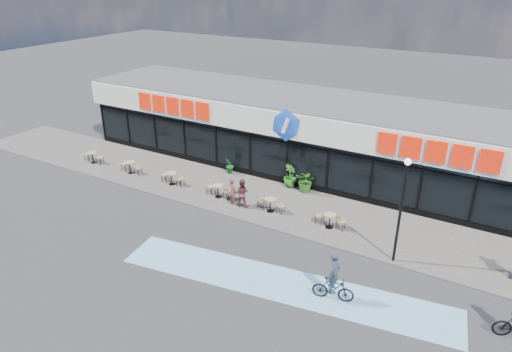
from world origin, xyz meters
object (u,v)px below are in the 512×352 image
at_px(cyclist_a, 334,283).
at_px(lamp_post, 402,202).
at_px(bistro_set_0, 94,156).
at_px(potted_plant_right, 306,181).
at_px(patron_left, 233,191).
at_px(patron_right, 242,193).
at_px(potted_plant_left, 230,166).
at_px(potted_plant_mid, 290,176).

bearing_deg(cyclist_a, lamp_post, 68.95).
height_order(bistro_set_0, potted_plant_right, potted_plant_right).
bearing_deg(cyclist_a, potted_plant_right, 120.64).
relative_size(bistro_set_0, patron_left, 1.01).
distance_m(potted_plant_right, patron_right, 4.03).
relative_size(potted_plant_right, patron_right, 0.81).
xyz_separation_m(bistro_set_0, potted_plant_left, (8.72, 2.92, 0.08)).
height_order(potted_plant_right, patron_left, patron_left).
relative_size(lamp_post, bistro_set_0, 3.13).
distance_m(potted_plant_right, patron_left, 4.38).
xyz_separation_m(bistro_set_0, patron_left, (11.07, -0.40, 0.31)).
bearing_deg(patron_right, potted_plant_mid, -122.13).
xyz_separation_m(lamp_post, potted_plant_left, (-11.25, 4.22, -2.35)).
bearing_deg(cyclist_a, bistro_set_0, 165.03).
bearing_deg(potted_plant_left, bistro_set_0, -161.51).
relative_size(patron_left, cyclist_a, 0.71).
height_order(lamp_post, potted_plant_mid, lamp_post).
xyz_separation_m(patron_left, cyclist_a, (7.50, -4.57, -0.08)).
xyz_separation_m(potted_plant_right, patron_left, (-2.80, -3.37, 0.12)).
height_order(potted_plant_left, potted_plant_mid, potted_plant_mid).
bearing_deg(potted_plant_mid, lamp_post, -31.59).
bearing_deg(potted_plant_left, potted_plant_right, 0.65).
distance_m(bistro_set_0, potted_plant_right, 14.18).
bearing_deg(bistro_set_0, potted_plant_right, 12.11).
distance_m(potted_plant_mid, cyclist_a, 9.95).
xyz_separation_m(potted_plant_left, patron_right, (2.89, -3.28, 0.26)).
xyz_separation_m(patron_right, cyclist_a, (6.95, -4.60, -0.11)).
bearing_deg(potted_plant_left, lamp_post, -20.57).
height_order(bistro_set_0, cyclist_a, cyclist_a).
bearing_deg(bistro_set_0, potted_plant_left, 18.49).
distance_m(lamp_post, potted_plant_mid, 8.74).
bearing_deg(bistro_set_0, lamp_post, -3.74).
bearing_deg(lamp_post, patron_right, 173.56).
xyz_separation_m(potted_plant_right, cyclist_a, (4.70, -7.94, 0.04)).
relative_size(potted_plant_left, potted_plant_right, 0.83).
distance_m(lamp_post, cyclist_a, 4.50).
bearing_deg(potted_plant_right, bistro_set_0, -167.89).
distance_m(bistro_set_0, potted_plant_mid, 13.15).
relative_size(potted_plant_left, patron_right, 0.68).
height_order(bistro_set_0, patron_right, patron_right).
bearing_deg(patron_right, lamp_post, 159.79).
bearing_deg(lamp_post, potted_plant_right, 144.99).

